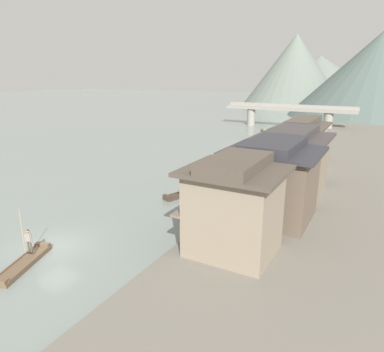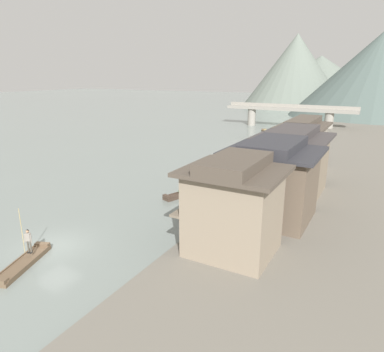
% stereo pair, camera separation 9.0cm
% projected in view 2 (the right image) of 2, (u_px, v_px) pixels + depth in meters
% --- Properties ---
extents(ground_plane, '(400.00, 400.00, 0.00)m').
position_uv_depth(ground_plane, '(54.00, 247.00, 23.94)').
color(ground_plane, gray).
extents(riverbank_right, '(18.00, 110.00, 0.56)m').
position_uv_depth(riverbank_right, '(358.00, 172.00, 41.27)').
color(riverbank_right, '#6B665B').
rests_on(riverbank_right, ground).
extents(boat_foreground_poled, '(2.62, 4.77, 0.46)m').
position_uv_depth(boat_foreground_poled, '(23.00, 264.00, 21.53)').
color(boat_foreground_poled, brown).
rests_on(boat_foreground_poled, ground).
extents(boatman_person, '(0.52, 0.38, 3.04)m').
position_uv_depth(boatman_person, '(28.00, 238.00, 21.97)').
color(boatman_person, black).
rests_on(boatman_person, boat_foreground_poled).
extents(boat_moored_nearest, '(1.20, 4.87, 0.72)m').
position_uv_depth(boat_moored_nearest, '(291.00, 145.00, 57.14)').
color(boat_moored_nearest, '#423328').
rests_on(boat_moored_nearest, ground).
extents(boat_moored_second, '(2.58, 4.03, 0.72)m').
position_uv_depth(boat_moored_second, '(265.00, 131.00, 70.52)').
color(boat_moored_second, brown).
rests_on(boat_moored_second, ground).
extents(boat_moored_third, '(3.34, 5.25, 0.75)m').
position_uv_depth(boat_moored_third, '(221.00, 173.00, 40.71)').
color(boat_moored_third, '#33281E').
rests_on(boat_moored_third, ground).
extents(boat_moored_far, '(2.29, 4.52, 0.74)m').
position_uv_depth(boat_moored_far, '(183.00, 193.00, 33.95)').
color(boat_moored_far, '#423328').
rests_on(boat_moored_far, ground).
extents(boat_midriver_drifting, '(1.11, 3.69, 0.47)m').
position_uv_depth(boat_midriver_drifting, '(195.00, 213.00, 29.41)').
color(boat_midriver_drifting, '#33281E').
rests_on(boat_midriver_drifting, ground).
extents(boat_midriver_upstream, '(1.77, 4.09, 0.75)m').
position_uv_depth(boat_midriver_upstream, '(302.00, 140.00, 60.77)').
color(boat_midriver_upstream, '#423328').
rests_on(boat_midriver_upstream, ground).
extents(boat_upstream_distant, '(2.06, 5.19, 0.72)m').
position_uv_depth(boat_upstream_distant, '(273.00, 157.00, 48.94)').
color(boat_upstream_distant, brown).
rests_on(boat_upstream_distant, ground).
extents(house_waterfront_nearest, '(6.22, 5.46, 6.14)m').
position_uv_depth(house_waterfront_nearest, '(233.00, 207.00, 21.44)').
color(house_waterfront_nearest, gray).
rests_on(house_waterfront_nearest, riverbank_right).
extents(house_waterfront_second, '(7.15, 6.52, 6.14)m').
position_uv_depth(house_waterfront_second, '(272.00, 181.00, 26.72)').
color(house_waterfront_second, brown).
rests_on(house_waterfront_second, riverbank_right).
extents(house_waterfront_tall, '(6.78, 7.27, 6.14)m').
position_uv_depth(house_waterfront_tall, '(291.00, 162.00, 32.57)').
color(house_waterfront_tall, '#7F705B').
rests_on(house_waterfront_tall, riverbank_right).
extents(house_waterfront_narrow, '(5.32, 8.37, 6.14)m').
position_uv_depth(house_waterfront_narrow, '(301.00, 146.00, 39.35)').
color(house_waterfront_narrow, gray).
rests_on(house_waterfront_narrow, riverbank_right).
extents(mooring_post_dock_near, '(0.20, 0.20, 0.74)m').
position_uv_depth(mooring_post_dock_near, '(204.00, 221.00, 25.80)').
color(mooring_post_dock_near, '#473828').
rests_on(mooring_post_dock_near, riverbank_right).
extents(mooring_post_dock_mid, '(0.20, 0.20, 0.86)m').
position_uv_depth(mooring_post_dock_mid, '(252.00, 184.00, 34.39)').
color(mooring_post_dock_mid, '#473828').
rests_on(mooring_post_dock_mid, riverbank_right).
extents(stone_bridge, '(28.00, 2.40, 5.03)m').
position_uv_depth(stone_bridge, '(289.00, 112.00, 75.85)').
color(stone_bridge, gray).
rests_on(stone_bridge, ground).
extents(hill_far_west, '(57.88, 57.88, 18.43)m').
position_uv_depth(hill_far_west, '(320.00, 79.00, 141.55)').
color(hill_far_west, slate).
rests_on(hill_far_west, ground).
extents(hill_far_centre, '(36.23, 36.23, 24.78)m').
position_uv_depth(hill_far_centre, '(295.00, 71.00, 122.44)').
color(hill_far_centre, slate).
rests_on(hill_far_centre, ground).
extents(hill_far_east, '(46.67, 46.67, 22.72)m').
position_uv_depth(hill_far_east, '(381.00, 74.00, 93.23)').
color(hill_far_east, '#4C5B56').
rests_on(hill_far_east, ground).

